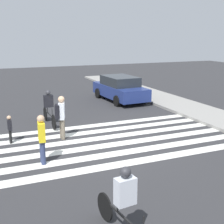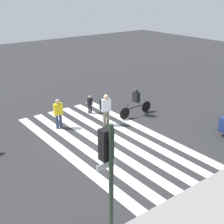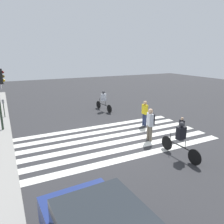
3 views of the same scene
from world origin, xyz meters
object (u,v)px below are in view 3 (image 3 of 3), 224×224
(pedestrian_adult_yellow_jacket, at_px, (182,126))
(cyclist_near_curb, at_px, (181,138))
(pedestrian_child_with_backpack, at_px, (150,122))
(cyclist_mid_street, at_px, (104,100))
(pedestrian_adult_tall_backpack, at_px, (145,112))
(parking_meter, at_px, (3,104))
(traffic_light, at_px, (0,86))

(pedestrian_adult_yellow_jacket, distance_m, cyclist_near_curb, 2.66)
(pedestrian_child_with_backpack, height_order, cyclist_mid_street, pedestrian_child_with_backpack)
(pedestrian_adult_yellow_jacket, bearing_deg, cyclist_mid_street, -170.44)
(pedestrian_child_with_backpack, relative_size, cyclist_near_curb, 0.74)
(pedestrian_adult_tall_backpack, bearing_deg, parking_meter, 60.45)
(cyclist_near_curb, relative_size, cyclist_mid_street, 1.02)
(pedestrian_adult_yellow_jacket, relative_size, pedestrian_child_with_backpack, 0.63)
(parking_meter, relative_size, cyclist_near_curb, 0.60)
(parking_meter, height_order, pedestrian_child_with_backpack, pedestrian_child_with_backpack)
(pedestrian_adult_tall_backpack, distance_m, pedestrian_adult_yellow_jacket, 2.58)
(pedestrian_adult_yellow_jacket, xyz_separation_m, cyclist_near_curb, (-1.87, 1.88, 0.26))
(pedestrian_adult_yellow_jacket, relative_size, cyclist_near_curb, 0.46)
(pedestrian_adult_tall_backpack, xyz_separation_m, cyclist_mid_street, (4.54, 0.77, -0.04))
(traffic_light, bearing_deg, pedestrian_adult_yellow_jacket, -120.80)
(pedestrian_adult_yellow_jacket, bearing_deg, cyclist_near_curb, -48.01)
(traffic_light, xyz_separation_m, cyclist_near_curb, (-7.06, -6.82, -1.82))
(parking_meter, height_order, cyclist_near_curb, cyclist_near_curb)
(parking_meter, relative_size, pedestrian_adult_yellow_jacket, 1.31)
(pedestrian_adult_tall_backpack, relative_size, cyclist_near_curb, 0.69)
(cyclist_mid_street, bearing_deg, traffic_light, 97.26)
(parking_meter, distance_m, pedestrian_adult_yellow_jacket, 11.82)
(parking_meter, bearing_deg, cyclist_mid_street, -98.26)
(cyclist_near_curb, distance_m, cyclist_mid_street, 8.86)
(traffic_light, bearing_deg, cyclist_mid_street, -75.93)
(cyclist_near_curb, bearing_deg, pedestrian_child_with_backpack, -0.43)
(pedestrian_adult_yellow_jacket, xyz_separation_m, pedestrian_child_with_backpack, (0.29, 1.92, 0.40))
(traffic_light, xyz_separation_m, parking_meter, (2.83, -0.03, -1.63))
(traffic_light, relative_size, cyclist_mid_street, 1.67)
(pedestrian_adult_yellow_jacket, distance_m, cyclist_mid_street, 7.15)
(traffic_light, bearing_deg, parking_meter, -0.53)
(parking_meter, distance_m, pedestrian_child_with_backpack, 10.27)
(traffic_light, distance_m, pedestrian_adult_yellow_jacket, 10.34)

